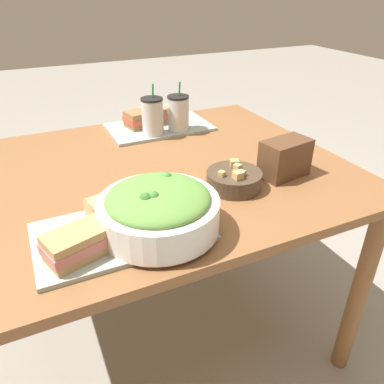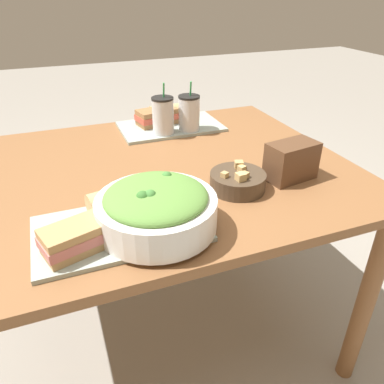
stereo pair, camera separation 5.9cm
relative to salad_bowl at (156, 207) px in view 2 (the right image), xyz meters
The scene contains 13 objects.
ground_plane 0.91m from the salad_bowl, 75.73° to the left, with size 12.00×12.00×0.00m, color gray.
dining_table 0.39m from the salad_bowl, 75.73° to the left, with size 1.30×1.02×0.77m.
tray_near 0.11m from the salad_bowl, 160.82° to the left, with size 0.42×0.26×0.01m.
tray_far 0.74m from the salad_bowl, 69.30° to the left, with size 0.42×0.26×0.01m.
salad_bowl is the anchor object (origin of this frame).
soup_bowl 0.31m from the salad_bowl, 22.59° to the left, with size 0.17×0.17×0.07m.
sandwich_near 0.20m from the salad_bowl, behind, with size 0.17×0.13×0.06m.
baguette_near 0.15m from the salad_bowl, 120.26° to the left, with size 0.16×0.09×0.06m.
sandwich_far 0.76m from the salad_bowl, 73.60° to the left, with size 0.18×0.12×0.06m.
baguette_far 0.83m from the salad_bowl, 70.55° to the left, with size 0.15×0.06×0.06m.
drink_cup_dark 0.65m from the salad_bowl, 71.32° to the left, with size 0.09×0.09×0.20m.
drink_cup_red 0.69m from the salad_bowl, 62.72° to the left, with size 0.09×0.09×0.19m.
chip_bag 0.48m from the salad_bowl, 14.60° to the left, with size 0.17×0.11×0.12m.
Camera 2 is at (-0.28, -1.09, 1.31)m, focal length 35.00 mm.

